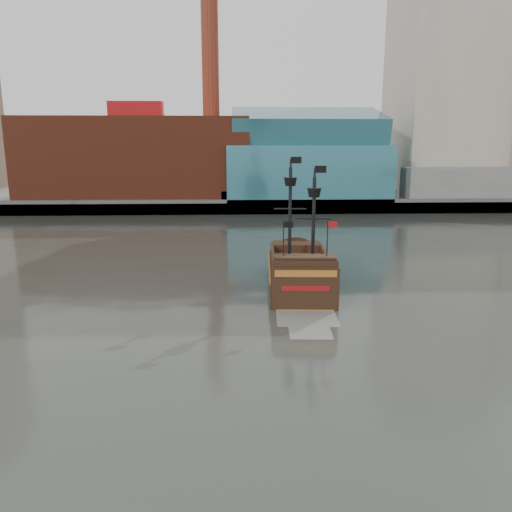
{
  "coord_description": "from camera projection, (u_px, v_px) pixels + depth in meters",
  "views": [
    {
      "loc": [
        -3.53,
        -25.95,
        12.23
      ],
      "look_at": [
        -2.01,
        10.62,
        4.0
      ],
      "focal_mm": 35.0,
      "sensor_mm": 36.0,
      "label": 1
    }
  ],
  "objects": [
    {
      "name": "skyline",
      "position": [
        276.0,
        84.0,
        105.38
      ],
      "size": [
        149.0,
        45.0,
        62.0
      ],
      "color": "brown",
      "rests_on": "promenade_far"
    },
    {
      "name": "ground",
      "position": [
        299.0,
        366.0,
        28.13
      ],
      "size": [
        400.0,
        400.0,
        0.0
      ],
      "primitive_type": "plane",
      "color": "#2A2D27",
      "rests_on": "ground"
    },
    {
      "name": "seawall",
      "position": [
        255.0,
        207.0,
        88.77
      ],
      "size": [
        220.0,
        1.0,
        2.6
      ],
      "primitive_type": "cube",
      "color": "#4C4C49",
      "rests_on": "ground"
    },
    {
      "name": "promenade_far",
      "position": [
        250.0,
        193.0,
        117.59
      ],
      "size": [
        220.0,
        60.0,
        2.0
      ],
      "primitive_type": "cube",
      "color": "slate",
      "rests_on": "ground"
    },
    {
      "name": "pirate_ship",
      "position": [
        300.0,
        276.0,
        43.22
      ],
      "size": [
        5.84,
        16.27,
        11.99
      ],
      "rotation": [
        0.0,
        0.0,
        -0.06
      ],
      "color": "black",
      "rests_on": "ground"
    }
  ]
}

